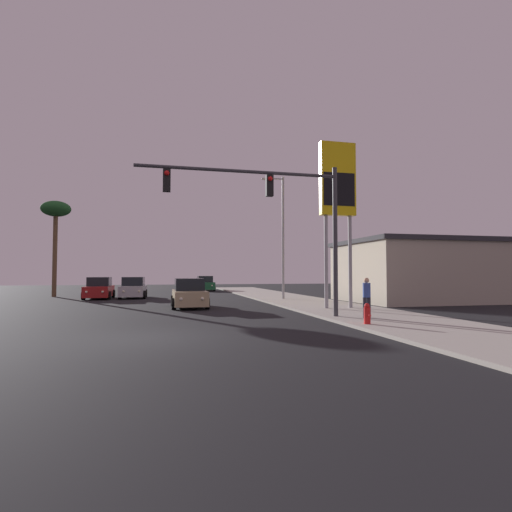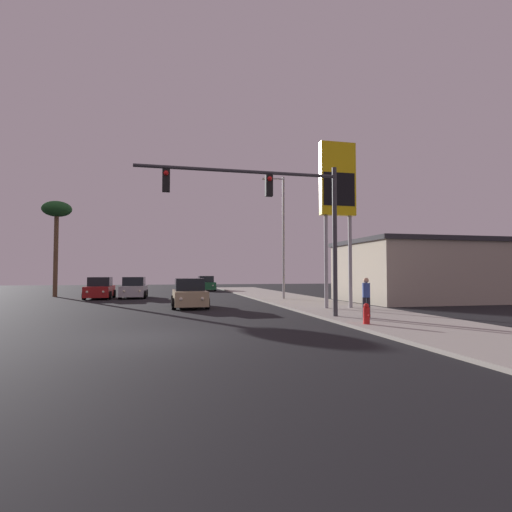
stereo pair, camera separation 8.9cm
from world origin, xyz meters
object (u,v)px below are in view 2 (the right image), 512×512
(traffic_light_mast, at_px, (279,207))
(palm_tree_mid, at_px, (57,214))
(pedestrian_on_sidewalk, at_px, (366,296))
(car_tan, at_px, (189,294))
(car_green, at_px, (206,284))
(car_silver, at_px, (134,288))
(gas_station_sign, at_px, (338,188))
(street_lamp, at_px, (282,231))
(fire_hydrant, at_px, (366,314))
(car_red, at_px, (100,289))

(traffic_light_mast, xyz_separation_m, palm_tree_mid, (-13.79, 20.54, 2.26))
(pedestrian_on_sidewalk, bearing_deg, car_tan, 129.95)
(car_tan, distance_m, traffic_light_mast, 8.97)
(car_green, relative_size, traffic_light_mast, 0.50)
(car_silver, distance_m, gas_station_sign, 18.73)
(traffic_light_mast, height_order, street_lamp, street_lamp)
(car_tan, xyz_separation_m, palm_tree_mid, (-10.47, 13.25, 6.29))
(car_green, xyz_separation_m, fire_hydrant, (2.73, -32.28, -0.27))
(car_silver, distance_m, car_tan, 10.78)
(car_red, bearing_deg, street_lamp, 159.30)
(car_red, relative_size, pedestrian_on_sidewalk, 2.58)
(fire_hydrant, bearing_deg, car_green, 94.84)
(fire_hydrant, relative_size, palm_tree_mid, 0.09)
(fire_hydrant, height_order, palm_tree_mid, palm_tree_mid)
(gas_station_sign, xyz_separation_m, fire_hydrant, (-1.89, -6.58, -6.13))
(car_red, bearing_deg, traffic_light_mast, 119.46)
(gas_station_sign, bearing_deg, fire_hydrant, -106.07)
(gas_station_sign, relative_size, pedestrian_on_sidewalk, 5.39)
(car_green, distance_m, street_lamp, 18.49)
(car_silver, height_order, car_tan, same)
(car_silver, relative_size, car_red, 1.01)
(fire_hydrant, xyz_separation_m, pedestrian_on_sidewalk, (0.99, 1.85, 0.55))
(street_lamp, bearing_deg, palm_tree_mid, 153.92)
(gas_station_sign, relative_size, fire_hydrant, 11.84)
(palm_tree_mid, bearing_deg, car_silver, -25.52)
(traffic_light_mast, relative_size, fire_hydrant, 11.29)
(car_silver, xyz_separation_m, street_lamp, (10.80, -5.37, 4.36))
(car_green, distance_m, gas_station_sign, 26.76)
(gas_station_sign, relative_size, palm_tree_mid, 1.11)
(gas_station_sign, xyz_separation_m, palm_tree_mid, (-18.22, 16.68, 0.43))
(street_lamp, bearing_deg, car_red, 159.51)
(pedestrian_on_sidewalk, bearing_deg, car_green, 96.97)
(pedestrian_on_sidewalk, bearing_deg, traffic_light_mast, 166.13)
(car_green, bearing_deg, fire_hydrant, 93.93)
(car_silver, distance_m, car_green, 14.03)
(street_lamp, bearing_deg, car_tan, -145.99)
(traffic_light_mast, relative_size, pedestrian_on_sidewalk, 5.14)
(gas_station_sign, height_order, fire_hydrant, gas_station_sign)
(car_silver, xyz_separation_m, car_tan, (3.83, -10.07, 0.00))
(car_green, relative_size, car_tan, 1.00)
(traffic_light_mast, bearing_deg, palm_tree_mid, 123.87)
(street_lamp, relative_size, pedestrian_on_sidewalk, 5.39)
(car_tan, height_order, pedestrian_on_sidewalk, pedestrian_on_sidewalk)
(pedestrian_on_sidewalk, distance_m, palm_tree_mid, 28.18)
(car_tan, relative_size, pedestrian_on_sidewalk, 2.59)
(car_silver, height_order, pedestrian_on_sidewalk, pedestrian_on_sidewalk)
(traffic_light_mast, distance_m, street_lamp, 12.55)
(traffic_light_mast, bearing_deg, pedestrian_on_sidewalk, -13.87)
(car_silver, height_order, palm_tree_mid, palm_tree_mid)
(street_lamp, relative_size, fire_hydrant, 11.84)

